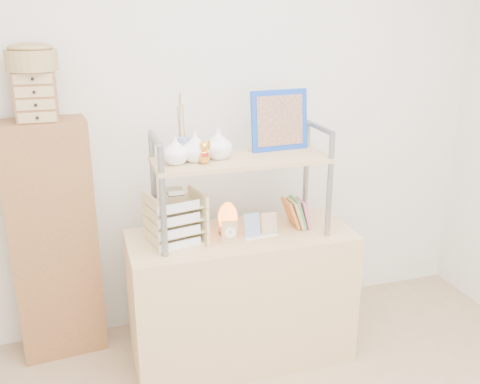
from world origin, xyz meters
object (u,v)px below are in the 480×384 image
at_px(cabinet, 54,241).
at_px(letter_tray, 176,221).
at_px(salt_lamp, 228,218).
at_px(desk, 241,296).

bearing_deg(cabinet, letter_tray, -37.60).
distance_m(letter_tray, salt_lamp, 0.29).
bearing_deg(desk, letter_tray, -178.27).
bearing_deg(letter_tray, cabinet, 148.32).
relative_size(cabinet, letter_tray, 4.59).
height_order(desk, letter_tray, letter_tray).
relative_size(desk, salt_lamp, 6.84).
height_order(cabinet, letter_tray, cabinet).
height_order(letter_tray, salt_lamp, letter_tray).
distance_m(desk, cabinet, 1.08).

